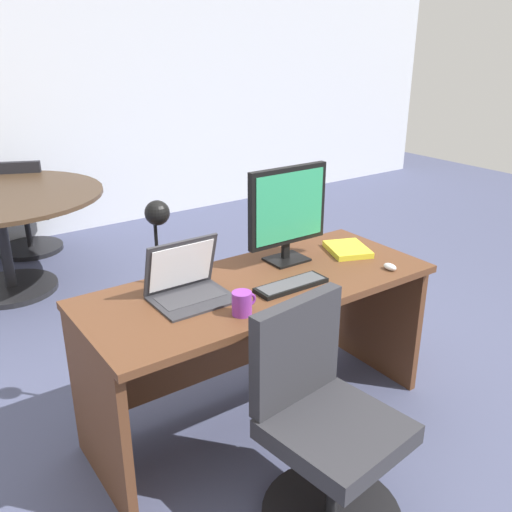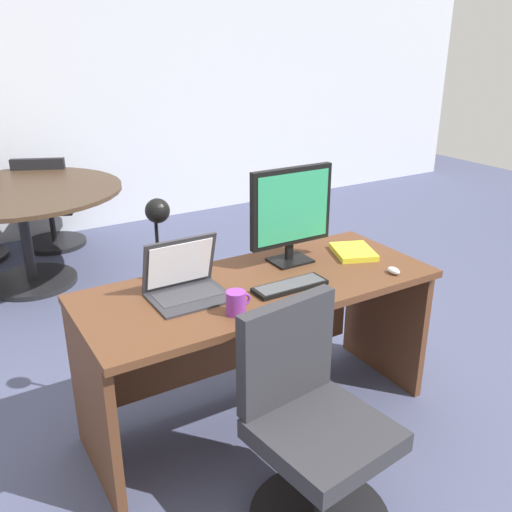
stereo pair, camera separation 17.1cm
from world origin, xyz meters
name	(u,v)px [view 2 (the right image)]	position (x,y,z in m)	size (l,w,h in m)	color
ground	(152,303)	(0.00, 1.50, 0.00)	(12.00, 12.00, 0.00)	#474C6B
back_wall	(63,84)	(0.00, 3.46, 1.40)	(10.00, 0.10, 2.80)	silver
desk	(254,320)	(0.00, 0.05, 0.53)	(1.67, 0.69, 0.75)	#56331E
monitor	(291,210)	(0.27, 0.14, 1.02)	(0.45, 0.16, 0.48)	black
laptop	(184,278)	(-0.35, 0.07, 0.83)	(0.33, 0.28, 0.26)	#2D2D33
keyboard	(290,286)	(0.08, -0.12, 0.76)	(0.35, 0.11, 0.02)	black
mouse	(394,271)	(0.60, -0.24, 0.77)	(0.04, 0.07, 0.03)	silver
desk_lamp	(158,222)	(-0.39, 0.23, 1.04)	(0.12, 0.14, 0.40)	black
book	(353,252)	(0.60, 0.05, 0.76)	(0.27, 0.30, 0.03)	yellow
coffee_mug	(236,303)	(-0.24, -0.22, 0.80)	(0.11, 0.08, 0.10)	purple
office_chair	(312,440)	(-0.16, -0.64, 0.37)	(0.56, 0.56, 0.90)	black
meeting_table	(22,213)	(-0.67, 2.31, 0.58)	(1.49, 1.49, 0.76)	black
meeting_chair_near	(49,212)	(-0.35, 3.06, 0.34)	(0.60, 0.62, 0.85)	black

